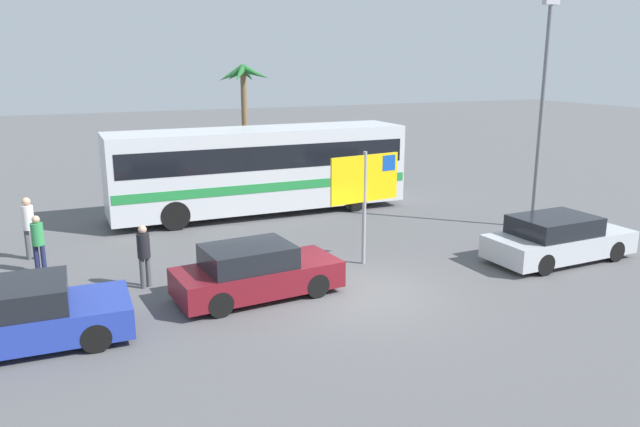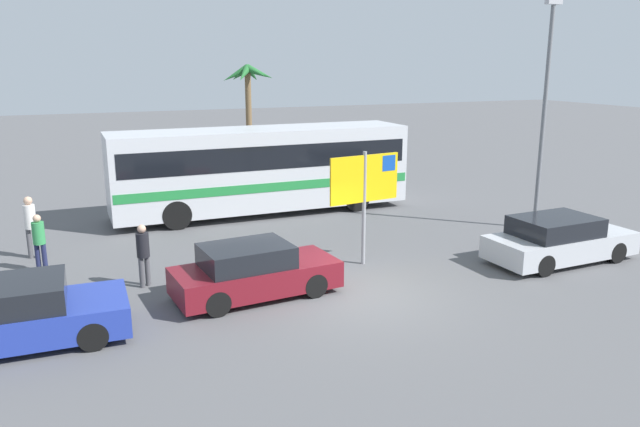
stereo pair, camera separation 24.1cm
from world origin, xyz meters
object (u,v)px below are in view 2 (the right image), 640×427
object	(u,v)px
pedestrian_by_bus	(143,251)
pedestrian_crossing_lot	(39,238)
bus_front_coach	(261,166)
pedestrian_near_sign	(30,222)
car_maroon	(253,272)
car_blue	(22,314)
ferry_sign	(366,183)
car_silver	(559,240)

from	to	relation	value
pedestrian_by_bus	pedestrian_crossing_lot	distance (m)	3.37
pedestrian_by_bus	pedestrian_crossing_lot	world-z (taller)	pedestrian_by_bus
bus_front_coach	pedestrian_near_sign	size ratio (longest dim) A/B	5.99
car_maroon	pedestrian_near_sign	world-z (taller)	pedestrian_near_sign
car_blue	pedestrian_by_bus	bearing A→B (deg)	43.06
pedestrian_near_sign	pedestrian_crossing_lot	bearing A→B (deg)	-164.01
pedestrian_crossing_lot	pedestrian_near_sign	distance (m)	1.37
pedestrian_near_sign	ferry_sign	bearing A→B (deg)	-110.02
pedestrian_crossing_lot	ferry_sign	bearing A→B (deg)	92.89
car_silver	pedestrian_crossing_lot	distance (m)	14.44
pedestrian_near_sign	car_silver	bearing A→B (deg)	-108.16
car_maroon	pedestrian_crossing_lot	bearing A→B (deg)	134.70
car_silver	pedestrian_by_bus	world-z (taller)	pedestrian_by_bus
bus_front_coach	car_blue	xyz separation A→B (m)	(-7.81, -8.72, -1.15)
bus_front_coach	pedestrian_near_sign	xyz separation A→B (m)	(-7.81, -2.67, -0.70)
bus_front_coach	pedestrian_crossing_lot	distance (m)	8.61
pedestrian_by_bus	car_maroon	bearing A→B (deg)	-156.57
bus_front_coach	car_silver	xyz separation A→B (m)	(6.03, -8.83, -1.15)
bus_front_coach	car_maroon	distance (m)	8.61
car_silver	pedestrian_crossing_lot	world-z (taller)	pedestrian_crossing_lot
ferry_sign	car_silver	distance (m)	5.80
car_silver	pedestrian_crossing_lot	bearing A→B (deg)	158.23
ferry_sign	bus_front_coach	bearing A→B (deg)	88.97
car_silver	pedestrian_crossing_lot	size ratio (longest dim) A/B	2.80
bus_front_coach	car_blue	size ratio (longest dim) A/B	2.75
ferry_sign	pedestrian_by_bus	distance (m)	6.15
car_silver	pedestrian_near_sign	bearing A→B (deg)	153.75
car_blue	pedestrian_by_bus	xyz separation A→B (m)	(2.68, 2.39, 0.32)
car_silver	car_blue	distance (m)	13.84
car_maroon	car_blue	size ratio (longest dim) A/B	1.03
ferry_sign	car_maroon	size ratio (longest dim) A/B	0.78
bus_front_coach	car_silver	distance (m)	10.76
car_silver	car_maroon	distance (m)	8.84
bus_front_coach	pedestrian_near_sign	world-z (taller)	bus_front_coach
car_maroon	pedestrian_by_bus	xyz separation A→B (m)	(-2.35, 1.74, 0.32)
bus_front_coach	car_maroon	xyz separation A→B (m)	(-2.78, -8.07, -1.15)
pedestrian_by_bus	pedestrian_near_sign	distance (m)	4.54
pedestrian_near_sign	bus_front_coach	bearing A→B (deg)	-65.30
car_silver	pedestrian_near_sign	world-z (taller)	pedestrian_near_sign
bus_front_coach	car_silver	size ratio (longest dim) A/B	2.47
car_maroon	pedestrian_by_bus	distance (m)	2.94
bus_front_coach	pedestrian_crossing_lot	size ratio (longest dim) A/B	6.91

